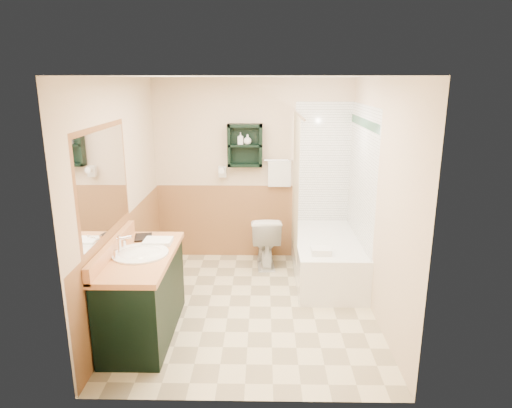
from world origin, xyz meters
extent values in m
plane|color=beige|center=(0.00, 0.00, 0.00)|extent=(3.00, 3.00, 0.00)
cube|color=beige|center=(0.00, 1.52, 1.20)|extent=(2.60, 0.04, 2.40)
cube|color=beige|center=(-1.32, 0.00, 1.20)|extent=(0.04, 3.00, 2.40)
cube|color=beige|center=(1.32, 0.00, 1.20)|extent=(0.04, 3.00, 2.40)
cube|color=white|center=(0.00, 0.00, 2.42)|extent=(2.60, 3.00, 0.04)
cube|color=black|center=(-0.10, 1.41, 1.55)|extent=(0.45, 0.15, 0.55)
cylinder|color=silver|center=(0.53, 0.75, 2.00)|extent=(0.03, 1.60, 0.03)
cube|color=black|center=(-0.99, -0.55, 0.41)|extent=(0.59, 1.29, 0.82)
cube|color=white|center=(0.93, 0.74, 0.26)|extent=(0.78, 1.50, 0.52)
imported|color=white|center=(0.17, 1.17, 0.33)|extent=(0.42, 0.71, 0.67)
cube|color=silver|center=(-0.89, -0.25, 0.84)|extent=(0.27, 0.21, 0.04)
imported|color=black|center=(-1.16, -0.13, 0.93)|extent=(0.17, 0.06, 0.23)
cube|color=silver|center=(0.77, 0.23, 0.56)|extent=(0.21, 0.18, 0.07)
imported|color=white|center=(-0.16, 1.40, 1.60)|extent=(0.07, 0.15, 0.07)
imported|color=white|center=(-0.07, 1.40, 1.62)|extent=(0.13, 0.15, 0.10)
camera|label=1|loc=(0.14, -4.46, 2.38)|focal=32.00mm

